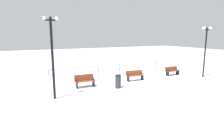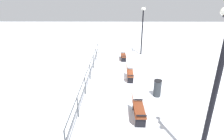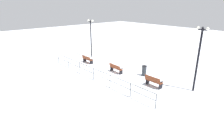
{
  "view_description": "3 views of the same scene",
  "coord_description": "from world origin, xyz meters",
  "px_view_note": "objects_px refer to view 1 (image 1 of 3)",
  "views": [
    {
      "loc": [
        13.66,
        -9.09,
        3.95
      ],
      "look_at": [
        -1.8,
        -1.29,
        0.74
      ],
      "focal_mm": 30.54,
      "sensor_mm": 36.0,
      "label": 1
    },
    {
      "loc": [
        -1.03,
        -11.65,
        5.11
      ],
      "look_at": [
        -1.15,
        -0.05,
        0.7
      ],
      "focal_mm": 28.61,
      "sensor_mm": 36.0,
      "label": 2
    },
    {
      "loc": [
        -12.09,
        -12.99,
        6.6
      ],
      "look_at": [
        -0.9,
        -0.51,
        0.63
      ],
      "focal_mm": 30.28,
      "sensor_mm": 36.0,
      "label": 3
    }
  ],
  "objects_px": {
    "lamppost_middle": "(206,43)",
    "trash_bin": "(118,81)",
    "bench_second": "(135,75)",
    "bench_third": "(172,71)",
    "bench_nearest": "(85,81)",
    "lamppost_near": "(52,50)"
  },
  "relations": [
    {
      "from": "lamppost_middle",
      "to": "bench_nearest",
      "type": "bearing_deg",
      "value": -98.98
    },
    {
      "from": "bench_nearest",
      "to": "bench_third",
      "type": "bearing_deg",
      "value": 92.43
    },
    {
      "from": "bench_third",
      "to": "trash_bin",
      "type": "relative_size",
      "value": 1.53
    },
    {
      "from": "bench_second",
      "to": "bench_third",
      "type": "distance_m",
      "value": 4.58
    },
    {
      "from": "trash_bin",
      "to": "bench_third",
      "type": "bearing_deg",
      "value": 103.39
    },
    {
      "from": "lamppost_middle",
      "to": "trash_bin",
      "type": "xyz_separation_m",
      "value": [
        -0.34,
        -8.96,
        -2.72
      ]
    },
    {
      "from": "bench_nearest",
      "to": "bench_third",
      "type": "distance_m",
      "value": 9.15
    },
    {
      "from": "trash_bin",
      "to": "lamppost_middle",
      "type": "bearing_deg",
      "value": 87.82
    },
    {
      "from": "bench_second",
      "to": "bench_third",
      "type": "xyz_separation_m",
      "value": [
        -0.24,
        4.57,
        -0.03
      ]
    },
    {
      "from": "bench_second",
      "to": "trash_bin",
      "type": "height_order",
      "value": "trash_bin"
    },
    {
      "from": "bench_second",
      "to": "trash_bin",
      "type": "xyz_separation_m",
      "value": [
        1.43,
        -2.44,
        0.03
      ]
    },
    {
      "from": "bench_nearest",
      "to": "lamppost_near",
      "type": "bearing_deg",
      "value": -54.96
    },
    {
      "from": "lamppost_middle",
      "to": "trash_bin",
      "type": "height_order",
      "value": "lamppost_middle"
    },
    {
      "from": "bench_nearest",
      "to": "bench_third",
      "type": "relative_size",
      "value": 1.0
    },
    {
      "from": "bench_nearest",
      "to": "bench_second",
      "type": "xyz_separation_m",
      "value": [
        -0.01,
        4.58,
        -0.02
      ]
    },
    {
      "from": "bench_second",
      "to": "trash_bin",
      "type": "relative_size",
      "value": 1.64
    },
    {
      "from": "trash_bin",
      "to": "bench_nearest",
      "type": "bearing_deg",
      "value": -123.53
    },
    {
      "from": "lamppost_near",
      "to": "trash_bin",
      "type": "bearing_deg",
      "value": 94.13
    },
    {
      "from": "bench_third",
      "to": "lamppost_middle",
      "type": "distance_m",
      "value": 3.95
    },
    {
      "from": "bench_nearest",
      "to": "bench_third",
      "type": "height_order",
      "value": "bench_nearest"
    },
    {
      "from": "lamppost_middle",
      "to": "trash_bin",
      "type": "relative_size",
      "value": 4.66
    },
    {
      "from": "bench_nearest",
      "to": "lamppost_middle",
      "type": "distance_m",
      "value": 11.56
    }
  ]
}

